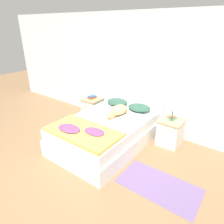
% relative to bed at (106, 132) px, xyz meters
% --- Properties ---
extents(ground_plane, '(16.00, 16.00, 0.00)m').
position_rel_bed_xyz_m(ground_plane, '(0.07, -0.99, -0.27)').
color(ground_plane, brown).
extents(wall_back, '(9.00, 0.06, 2.55)m').
position_rel_bed_xyz_m(wall_back, '(0.07, 1.14, 1.01)').
color(wall_back, silver).
rests_on(wall_back, ground_plane).
extents(bed, '(1.43, 2.10, 0.54)m').
position_rel_bed_xyz_m(bed, '(0.00, 0.00, 0.00)').
color(bed, white).
rests_on(bed, ground_plane).
extents(headboard, '(1.51, 0.06, 1.04)m').
position_rel_bed_xyz_m(headboard, '(0.00, 1.07, 0.27)').
color(headboard, white).
rests_on(headboard, ground_plane).
extents(nightstand_left, '(0.45, 0.46, 0.55)m').
position_rel_bed_xyz_m(nightstand_left, '(-1.05, 0.77, 0.01)').
color(nightstand_left, silver).
rests_on(nightstand_left, ground_plane).
extents(nightstand_right, '(0.45, 0.46, 0.55)m').
position_rel_bed_xyz_m(nightstand_right, '(1.05, 0.77, 0.01)').
color(nightstand_right, silver).
rests_on(nightstand_right, ground_plane).
extents(pillow_left, '(0.51, 0.38, 0.13)m').
position_rel_bed_xyz_m(pillow_left, '(-0.29, 0.81, 0.34)').
color(pillow_left, '#284C3D').
rests_on(pillow_left, bed).
extents(pillow_right, '(0.51, 0.38, 0.13)m').
position_rel_bed_xyz_m(pillow_right, '(0.29, 0.81, 0.34)').
color(pillow_right, '#284C3D').
rests_on(pillow_right, bed).
extents(quilt, '(1.32, 0.73, 0.09)m').
position_rel_bed_xyz_m(quilt, '(-0.01, -0.64, 0.31)').
color(quilt, gold).
rests_on(quilt, bed).
extents(dog, '(0.29, 0.69, 0.19)m').
position_rel_bed_xyz_m(dog, '(0.04, 0.34, 0.37)').
color(dog, tan).
rests_on(dog, bed).
extents(book_stack, '(0.16, 0.23, 0.08)m').
position_rel_bed_xyz_m(book_stack, '(-1.05, 0.77, 0.32)').
color(book_stack, gold).
rests_on(book_stack, nightstand_left).
extents(table_lamp, '(0.22, 0.22, 0.39)m').
position_rel_bed_xyz_m(table_lamp, '(1.05, 0.78, 0.58)').
color(table_lamp, '#336B4C').
rests_on(table_lamp, nightstand_right).
extents(rug, '(1.22, 0.67, 0.00)m').
position_rel_bed_xyz_m(rug, '(1.39, -0.45, -0.27)').
color(rug, '#604C75').
rests_on(rug, ground_plane).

